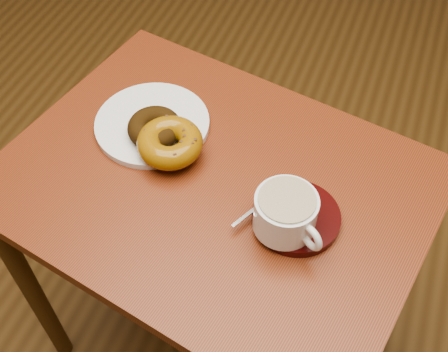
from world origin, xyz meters
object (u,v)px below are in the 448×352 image
(donut_plate, at_px, (152,124))
(saucer, at_px, (296,217))
(coffee_cup, at_px, (286,213))
(cafe_table, at_px, (214,216))

(donut_plate, bearing_deg, saucer, -19.58)
(saucer, relative_size, coffee_cup, 1.19)
(cafe_table, distance_m, saucer, 0.20)
(donut_plate, height_order, saucer, saucer)
(cafe_table, height_order, coffee_cup, coffee_cup)
(donut_plate, bearing_deg, coffee_cup, -24.83)
(cafe_table, relative_size, coffee_cup, 6.77)
(cafe_table, xyz_separation_m, donut_plate, (-0.16, 0.08, 0.12))
(saucer, height_order, coffee_cup, coffee_cup)
(saucer, bearing_deg, coffee_cup, -114.15)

